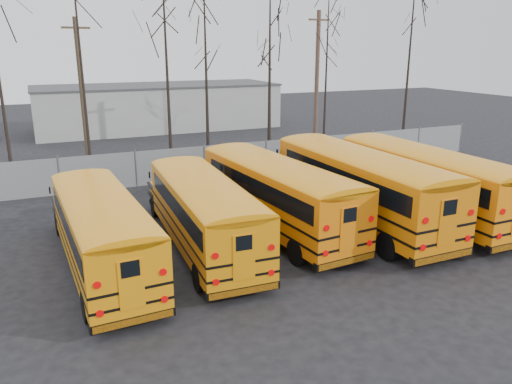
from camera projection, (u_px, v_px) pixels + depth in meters
name	position (u px, v px, depth m)	size (l,w,h in m)	color
ground	(304.00, 252.00, 19.08)	(120.00, 120.00, 0.00)	black
fence	(205.00, 163.00, 29.32)	(40.00, 0.04, 2.00)	gray
distant_building	(158.00, 107.00, 47.36)	(22.00, 8.00, 4.00)	#AAAAA5
bus_a	(101.00, 226.00, 17.04)	(2.76, 10.22, 2.84)	black
bus_b	(203.00, 208.00, 18.91)	(2.85, 10.44, 2.90)	black
bus_c	(275.00, 189.00, 20.94)	(3.46, 11.23, 3.10)	black
bus_d	(357.00, 181.00, 21.68)	(2.85, 11.99, 3.34)	black
bus_e	(423.00, 177.00, 22.63)	(2.71, 11.57, 3.23)	black
utility_pole_left	(82.00, 95.00, 29.94)	(1.63, 0.47, 9.22)	#443727
utility_pole_right	(317.00, 79.00, 37.58)	(1.80, 0.39, 10.10)	brown
tree_3	(82.00, 67.00, 27.02)	(0.26, 0.26, 12.94)	black
tree_4	(167.00, 69.00, 31.15)	(0.26, 0.26, 12.45)	black
tree_5	(206.00, 82.00, 31.49)	(0.26, 0.26, 10.77)	black
tree_6	(270.00, 80.00, 34.52)	(0.26, 0.26, 10.68)	black
tree_7	(326.00, 82.00, 33.00)	(0.26, 0.26, 10.58)	black
tree_8	(409.00, 61.00, 38.90)	(0.26, 0.26, 12.88)	black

